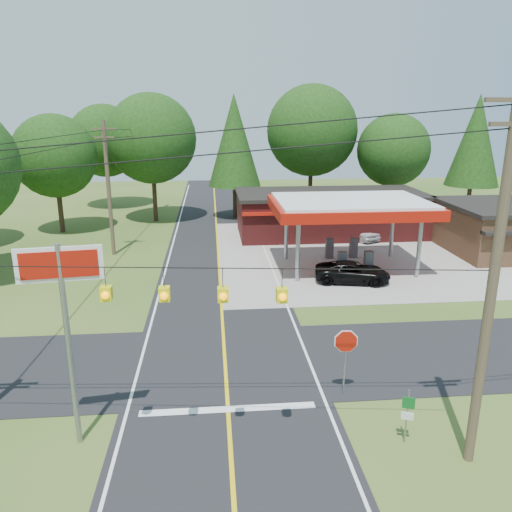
{
  "coord_description": "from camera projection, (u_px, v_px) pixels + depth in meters",
  "views": [
    {
      "loc": [
        -0.42,
        -19.73,
        10.63
      ],
      "look_at": [
        2.0,
        7.0,
        2.8
      ],
      "focal_mm": 35.0,
      "sensor_mm": 36.0,
      "label": 1
    }
  ],
  "objects": [
    {
      "name": "ground",
      "position": [
        225.0,
        363.0,
        21.88
      ],
      "size": [
        120.0,
        120.0,
        0.0
      ],
      "primitive_type": "plane",
      "color": "#36531D",
      "rests_on": "ground"
    },
    {
      "name": "main_highway",
      "position": [
        225.0,
        363.0,
        21.87
      ],
      "size": [
        8.0,
        120.0,
        0.02
      ],
      "primitive_type": "cube",
      "color": "black",
      "rests_on": "ground"
    },
    {
      "name": "cross_road",
      "position": [
        225.0,
        362.0,
        21.87
      ],
      "size": [
        70.0,
        7.0,
        0.02
      ],
      "primitive_type": "cube",
      "color": "black",
      "rests_on": "ground"
    },
    {
      "name": "lane_center_yellow",
      "position": [
        225.0,
        362.0,
        21.87
      ],
      "size": [
        0.15,
        110.0,
        0.0
      ],
      "primitive_type": "cube",
      "color": "yellow",
      "rests_on": "main_highway"
    },
    {
      "name": "gas_canopy",
      "position": [
        350.0,
        208.0,
        33.89
      ],
      "size": [
        10.6,
        7.4,
        4.88
      ],
      "color": "gray",
      "rests_on": "ground"
    },
    {
      "name": "convenience_store",
      "position": [
        330.0,
        213.0,
        44.18
      ],
      "size": [
        16.4,
        7.55,
        3.8
      ],
      "color": "maroon",
      "rests_on": "ground"
    },
    {
      "name": "utility_pole_near_right",
      "position": [
        493.0,
        282.0,
        14.16
      ],
      "size": [
        1.8,
        0.3,
        11.5
      ],
      "color": "#473828",
      "rests_on": "ground"
    },
    {
      "name": "utility_pole_far_left",
      "position": [
        108.0,
        187.0,
        36.94
      ],
      "size": [
        1.8,
        0.3,
        10.0
      ],
      "color": "#473828",
      "rests_on": "ground"
    },
    {
      "name": "utility_pole_north",
      "position": [
        154.0,
        168.0,
        53.44
      ],
      "size": [
        0.3,
        0.3,
        9.5
      ],
      "color": "#473828",
      "rests_on": "ground"
    },
    {
      "name": "overhead_beacons",
      "position": [
        193.0,
        271.0,
        14.31
      ],
      "size": [
        17.04,
        2.04,
        1.03
      ],
      "color": "black",
      "rests_on": "ground"
    },
    {
      "name": "treeline_backdrop",
      "position": [
        225.0,
        149.0,
        42.8
      ],
      "size": [
        70.27,
        51.59,
        13.3
      ],
      "color": "#332316",
      "rests_on": "ground"
    },
    {
      "name": "suv_car",
      "position": [
        353.0,
        272.0,
        31.99
      ],
      "size": [
        5.61,
        5.61,
        1.32
      ],
      "primitive_type": "imported",
      "rotation": [
        0.0,
        0.0,
        1.37
      ],
      "color": "black",
      "rests_on": "ground"
    },
    {
      "name": "sedan_car",
      "position": [
        357.0,
        230.0,
        42.78
      ],
      "size": [
        5.96,
        5.96,
        1.52
      ],
      "primitive_type": "imported",
      "rotation": [
        0.0,
        0.0,
        0.46
      ],
      "color": "silver",
      "rests_on": "ground"
    },
    {
      "name": "big_stop_sign",
      "position": [
        63.0,
        299.0,
        15.23
      ],
      "size": [
        2.54,
        0.42,
        6.85
      ],
      "color": "gray",
      "rests_on": "ground"
    },
    {
      "name": "octagonal_stop_sign",
      "position": [
        346.0,
        346.0,
        18.8
      ],
      "size": [
        0.95,
        0.14,
        2.77
      ],
      "color": "gray",
      "rests_on": "ground"
    },
    {
      "name": "route_sign_post",
      "position": [
        407.0,
        412.0,
        16.29
      ],
      "size": [
        0.39,
        0.16,
        1.97
      ],
      "color": "gray",
      "rests_on": "ground"
    }
  ]
}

